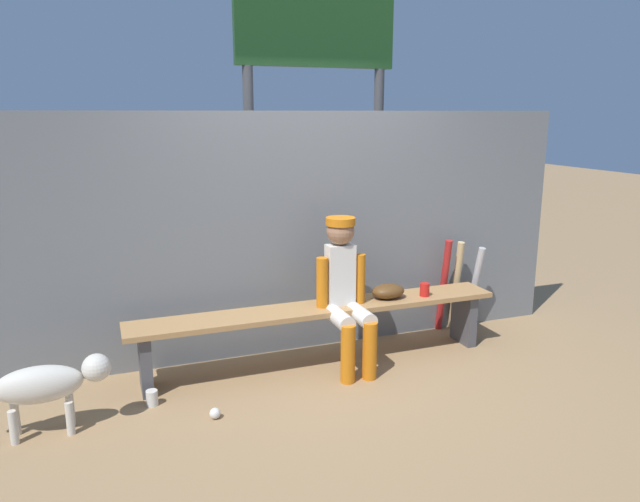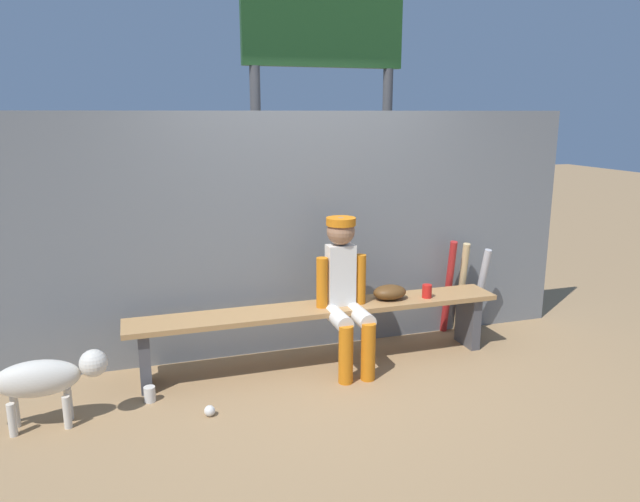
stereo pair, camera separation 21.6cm
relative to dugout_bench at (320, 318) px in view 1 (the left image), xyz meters
The scene contains 13 objects.
ground_plane 0.39m from the dugout_bench, ahead, with size 30.00×30.00×0.00m, color #9E7A51.
chainlink_fence 0.72m from the dugout_bench, 90.00° to the left, with size 4.85×0.03×2.00m, color slate.
dugout_bench is the anchor object (origin of this frame).
player_seated 0.34m from the dugout_bench, 34.16° to the right, with size 0.41×0.55×1.20m.
baseball_glove 0.62m from the dugout_bench, ahead, with size 0.28×0.20×0.12m, color #593819.
bat_aluminum_red 1.35m from the dugout_bench, 12.67° to the left, with size 0.06×0.06×0.89m, color #B22323.
bat_wood_natural 1.50m from the dugout_bench, 11.98° to the left, with size 0.06×0.06×0.85m, color tan.
bat_aluminum_silver 1.64m from the dugout_bench, ahead, with size 0.06×0.06×0.80m, color #B7B7BC.
baseball 1.18m from the dugout_bench, 149.14° to the right, with size 0.07×0.07×0.07m, color white.
cup_on_ground 1.40m from the dugout_bench, 169.85° to the right, with size 0.08×0.08×0.11m, color silver.
cup_on_bench 0.93m from the dugout_bench, ahead, with size 0.08×0.08×0.11m, color red.
scoreboard 2.59m from the dugout_bench, 68.78° to the left, with size 1.87×0.27×3.59m.
dog 2.00m from the dugout_bench, 168.66° to the right, with size 0.84×0.20×0.49m.
Camera 1 is at (-1.58, -4.19, 1.99)m, focal length 33.43 mm.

